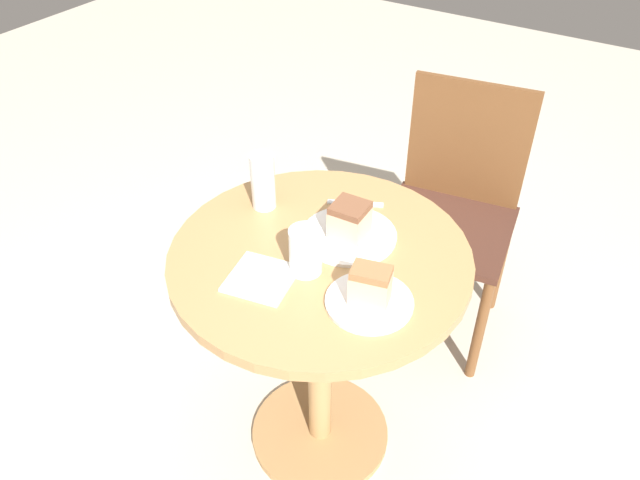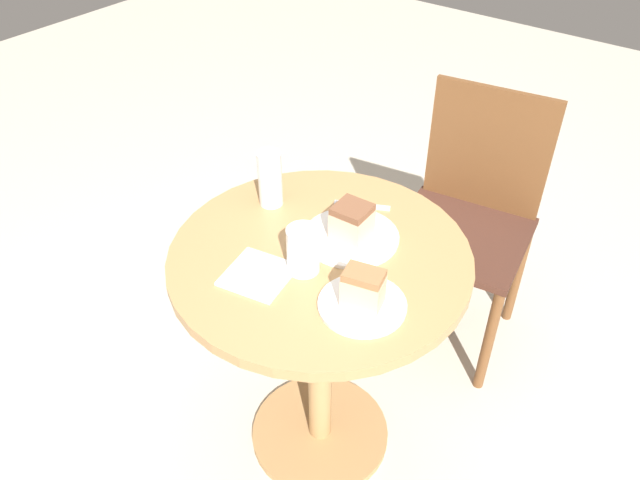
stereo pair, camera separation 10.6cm
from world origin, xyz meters
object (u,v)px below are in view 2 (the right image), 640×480
(glass_water, at_px, (270,182))
(chair, at_px, (467,219))
(cake_slice_near, at_px, (352,221))
(plate_far, at_px, (362,305))
(glass_lemonade, at_px, (303,252))
(cake_slice_far, at_px, (363,288))
(plate_near, at_px, (351,237))

(glass_water, bearing_deg, chair, 62.89)
(cake_slice_near, bearing_deg, plate_far, -49.30)
(cake_slice_near, relative_size, glass_water, 0.58)
(plate_far, xyz_separation_m, cake_slice_near, (-0.16, 0.19, 0.05))
(plate_far, distance_m, glass_lemonade, 0.19)
(cake_slice_near, xyz_separation_m, glass_lemonade, (-0.02, -0.17, -0.00))
(glass_lemonade, bearing_deg, plate_far, -6.22)
(cake_slice_far, bearing_deg, plate_near, 130.70)
(glass_water, bearing_deg, cake_slice_near, 1.04)
(cake_slice_far, height_order, glass_water, glass_water)
(glass_water, bearing_deg, plate_near, 1.04)
(cake_slice_near, xyz_separation_m, cake_slice_far, (0.16, -0.19, 0.00))
(glass_lemonade, height_order, glass_water, glass_water)
(plate_far, relative_size, cake_slice_far, 2.01)
(cake_slice_near, bearing_deg, plate_near, 0.00)
(cake_slice_far, xyz_separation_m, glass_water, (-0.43, 0.18, 0.01))
(plate_near, height_order, plate_far, same)
(chair, bearing_deg, glass_lemonade, -104.90)
(plate_near, height_order, glass_lemonade, glass_lemonade)
(plate_near, height_order, glass_water, glass_water)
(glass_lemonade, bearing_deg, glass_water, 146.14)
(cake_slice_near, xyz_separation_m, glass_water, (-0.27, -0.00, 0.02))
(plate_near, height_order, cake_slice_near, cake_slice_near)
(chair, bearing_deg, cake_slice_near, -104.31)
(chair, xyz_separation_m, glass_water, (-0.32, -0.63, 0.36))
(plate_near, distance_m, plate_far, 0.25)
(plate_near, xyz_separation_m, plate_far, (0.16, -0.19, -0.00))
(chair, xyz_separation_m, plate_near, (-0.06, -0.63, 0.29))
(plate_far, bearing_deg, cake_slice_far, 0.00)
(cake_slice_near, distance_m, glass_lemonade, 0.17)
(chair, bearing_deg, plate_near, -104.31)
(plate_near, relative_size, glass_lemonade, 2.06)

